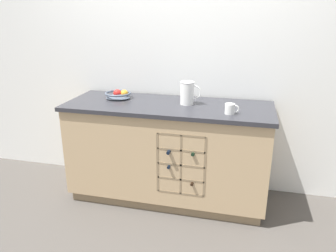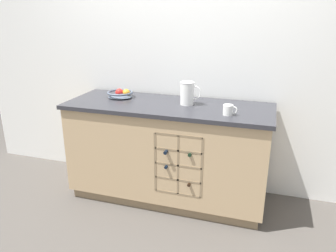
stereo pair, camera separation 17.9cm
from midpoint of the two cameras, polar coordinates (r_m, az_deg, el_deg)
The scene contains 6 objects.
ground_plane at distance 3.18m, azimuth 1.65°, elevation -12.08°, with size 14.00×14.00×0.00m, color #4C4742.
back_wall at distance 3.10m, azimuth 3.84°, elevation 12.21°, with size 4.40×0.06×2.55m, color white.
kitchen_island at distance 2.97m, azimuth 1.76°, elevation -4.52°, with size 1.78×0.67×0.90m.
fruit_bowl at distance 3.05m, azimuth -6.60°, elevation 5.64°, with size 0.24×0.24×0.08m.
white_pitcher at distance 2.80m, azimuth 5.27°, elevation 5.76°, with size 0.18×0.12×0.20m.
ceramic_mug at distance 2.57m, azimuth 12.47°, elevation 2.73°, with size 0.11×0.08×0.08m.
Camera 2 is at (0.82, -2.59, 1.66)m, focal length 35.00 mm.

